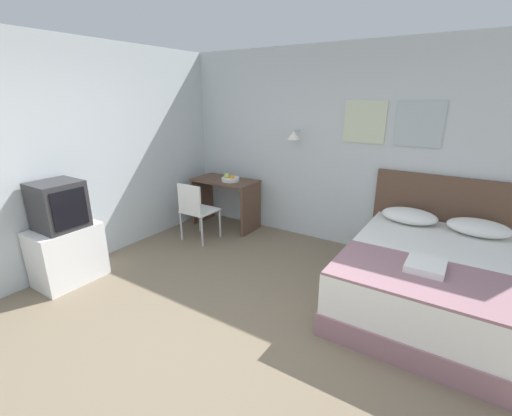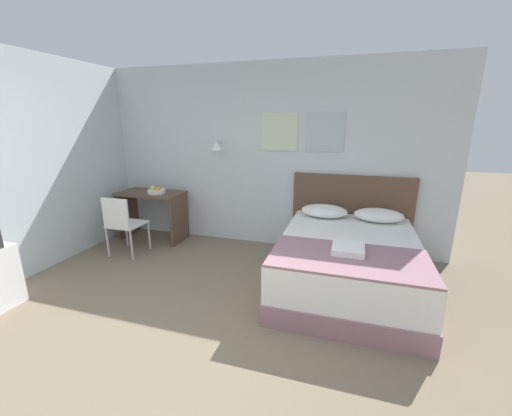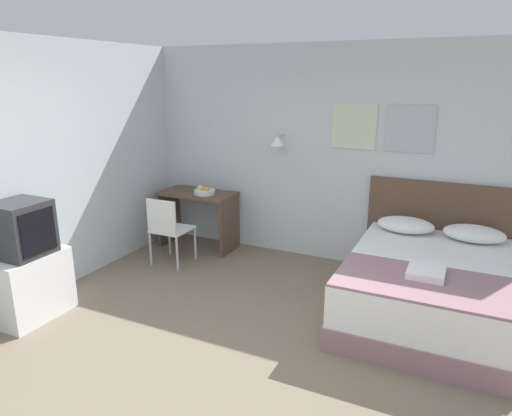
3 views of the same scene
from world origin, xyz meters
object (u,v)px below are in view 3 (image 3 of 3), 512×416
Objects in this scene: bed at (428,289)px; desk_chair at (167,226)px; fruit_bowl at (204,191)px; television at (21,228)px; pillow_left at (406,225)px; pillow_right at (474,234)px; folded_towel_near_foot at (426,272)px; desk at (198,210)px; tv_stand at (30,285)px; throw_blanket at (425,283)px; headboard at (440,231)px.

bed is 2.31× the size of desk_chair.
fruit_bowl is 2.35m from television.
pillow_left is 1.00× the size of pillow_right.
folded_towel_near_foot is (0.34, -1.18, -0.03)m from pillow_left.
folded_towel_near_foot is 1.22× the size of fruit_bowl.
pillow_left is 2.79m from desk_chair.
desk is 0.32m from fruit_bowl.
pillow_right is 4.50m from tv_stand.
bed is at bearing -13.17° from desk.
desk is (-3.37, -0.03, -0.16)m from pillow_right.
desk is 0.70m from desk_chair.
bed is 0.56m from folded_towel_near_foot.
throw_blanket is (0.34, -1.31, -0.07)m from pillow_left.
desk_chair is at bearing 169.18° from throw_blanket.
desk_chair is 3.14× the size of fruit_bowl.
headboard reaches higher than fruit_bowl.
throw_blanket is (0.00, -0.57, 0.31)m from bed.
throw_blanket is at bearing -90.00° from headboard.
desk is at bearing -179.32° from pillow_left.
desk reaches higher than folded_towel_near_foot.
headboard is at bearing 90.00° from throw_blanket.
pillow_left reaches higher than throw_blanket.
tv_stand is 0.58m from television.
pillow_right is 1.82× the size of folded_towel_near_foot.
throw_blanket is 2.84× the size of television.
tv_stand is 1.34× the size of television.
throw_blanket is 4.36× the size of folded_towel_near_foot.
desk is at bearing 90.39° from desk_chair.
pillow_left is 2.23× the size of fruit_bowl.
pillow_left is (-0.34, -0.28, 0.11)m from headboard.
pillow_right is at bearing -38.96° from headboard.
desk reaches higher than bed.
bed is 1.96× the size of desk.
pillow_left is 2.56m from fruit_bowl.
bed is 3.87m from television.
desk is 1.18× the size of desk_chair.
headboard is at bearing 37.16° from tv_stand.
throw_blanket is 3.16m from fruit_bowl.
headboard is 2.66× the size of pillow_left.
bed is 3.83m from tv_stand.
desk is at bearing 159.26° from folded_towel_near_foot.
headboard is at bearing 89.64° from folded_towel_near_foot.
pillow_left is 3.93m from tv_stand.
pillow_left is at bearing 1.64° from fruit_bowl.
fruit_bowl is 2.40m from tv_stand.
pillow_right is 3.25m from fruit_bowl.
desk is (-3.02, 1.14, -0.13)m from folded_towel_near_foot.
headboard is at bearing 5.85° from desk.
bed is at bearing -65.06° from pillow_left.
headboard is at bearing 37.18° from television.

